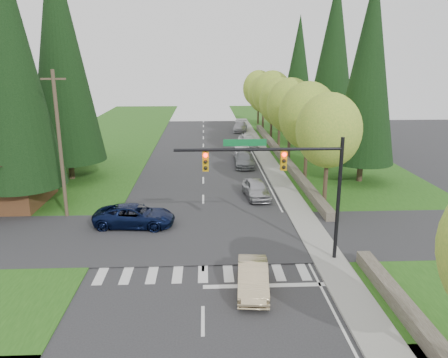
{
  "coord_description": "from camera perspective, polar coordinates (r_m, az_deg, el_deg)",
  "views": [
    {
      "loc": [
        0.16,
        -17.14,
        10.65
      ],
      "look_at": [
        1.44,
        11.24,
        2.8
      ],
      "focal_mm": 35.0,
      "sensor_mm": 36.0,
      "label": 1
    }
  ],
  "objects": [
    {
      "name": "ground",
      "position": [
        20.18,
        -2.77,
        -16.43
      ],
      "size": [
        120.0,
        120.0,
        0.0
      ],
      "primitive_type": "plane",
      "color": "#28282B",
      "rests_on": "ground"
    },
    {
      "name": "parked_car_d",
      "position": [
        54.31,
        3.15,
        4.98
      ],
      "size": [
        2.47,
        4.92,
        1.61
      ],
      "primitive_type": "imported",
      "rotation": [
        0.0,
        0.0,
        0.12
      ],
      "color": "silver",
      "rests_on": "ground"
    },
    {
      "name": "sedan_champagne",
      "position": [
        21.13,
        3.8,
        -12.78
      ],
      "size": [
        1.76,
        4.16,
        1.34
      ],
      "primitive_type": "imported",
      "rotation": [
        0.0,
        0.0,
        -0.09
      ],
      "color": "beige",
      "rests_on": "ground"
    },
    {
      "name": "parked_car_c",
      "position": [
        47.58,
        2.34,
        3.41
      ],
      "size": [
        1.71,
        4.54,
        1.48
      ],
      "primitive_type": "imported",
      "rotation": [
        0.0,
        0.0,
        0.03
      ],
      "color": "#B3B3B8",
      "rests_on": "ground"
    },
    {
      "name": "decid_tree_6",
      "position": [
        73.85,
        4.54,
        11.69
      ],
      "size": [
        5.2,
        5.2,
        8.86
      ],
      "color": "#38281C",
      "rests_on": "ground"
    },
    {
      "name": "grass_west",
      "position": [
        40.81,
        -21.3,
        -0.72
      ],
      "size": [
        14.0,
        110.0,
        0.06
      ],
      "primitive_type": "cube",
      "color": "#225115",
      "rests_on": "ground"
    },
    {
      "name": "stone_wall_south",
      "position": [
        19.42,
        24.98,
        -18.2
      ],
      "size": [
        0.7,
        14.0,
        0.7
      ],
      "primitive_type": "cube",
      "color": "#4C4438",
      "rests_on": "ground"
    },
    {
      "name": "traffic_signal",
      "position": [
        22.76,
        8.15,
        0.87
      ],
      "size": [
        8.7,
        0.37,
        6.8
      ],
      "color": "black",
      "rests_on": "ground"
    },
    {
      "name": "suv_navy",
      "position": [
        29.21,
        -11.58,
        -4.74
      ],
      "size": [
        5.42,
        2.88,
        1.45
      ],
      "primitive_type": "imported",
      "rotation": [
        0.0,
        0.0,
        1.48
      ],
      "color": "#0A1233",
      "rests_on": "ground"
    },
    {
      "name": "utility_pole",
      "position": [
        31.19,
        -20.65,
        4.28
      ],
      "size": [
        1.6,
        0.24,
        10.0
      ],
      "color": "#473828",
      "rests_on": "ground"
    },
    {
      "name": "stone_wall_north",
      "position": [
        48.98,
        7.4,
        3.18
      ],
      "size": [
        0.7,
        40.0,
        0.7
      ],
      "primitive_type": "cube",
      "color": "#4C4438",
      "rests_on": "ground"
    },
    {
      "name": "decid_tree_2",
      "position": [
        46.25,
        8.69,
        9.42
      ],
      "size": [
        5.0,
        5.0,
        8.82
      ],
      "color": "#38281C",
      "rests_on": "ground"
    },
    {
      "name": "curb_east",
      "position": [
        40.97,
        5.77,
        0.4
      ],
      "size": [
        0.2,
        80.0,
        0.13
      ],
      "primitive_type": "cube",
      "color": "gray",
      "rests_on": "ground"
    },
    {
      "name": "conifer_e_b",
      "position": [
        53.25,
        14.09,
        15.16
      ],
      "size": [
        6.12,
        6.12,
        19.8
      ],
      "color": "#38281C",
      "rests_on": "ground"
    },
    {
      "name": "decid_tree_5",
      "position": [
        66.93,
        5.19,
        11.0
      ],
      "size": [
        4.8,
        4.8,
        8.3
      ],
      "color": "#38281C",
      "rests_on": "ground"
    },
    {
      "name": "parked_car_a",
      "position": [
        34.53,
        4.24,
        -1.29
      ],
      "size": [
        2.17,
        4.45,
        1.46
      ],
      "primitive_type": "imported",
      "rotation": [
        0.0,
        0.0,
        0.11
      ],
      "color": "#AEAEB3",
      "rests_on": "ground"
    },
    {
      "name": "decid_tree_3",
      "position": [
        53.15,
        7.33,
        9.94
      ],
      "size": [
        5.0,
        5.0,
        8.55
      ],
      "color": "#38281C",
      "rests_on": "ground"
    },
    {
      "name": "decid_tree_0",
      "position": [
        32.81,
        13.51,
        6.17
      ],
      "size": [
        4.8,
        4.8,
        8.37
      ],
      "color": "#38281C",
      "rests_on": "ground"
    },
    {
      "name": "decid_tree_4",
      "position": [
        60.01,
        6.29,
        10.97
      ],
      "size": [
        5.4,
        5.4,
        9.18
      ],
      "color": "#38281C",
      "rests_on": "ground"
    },
    {
      "name": "conifer_w_a",
      "position": [
        33.8,
        -26.36,
        14.15
      ],
      "size": [
        6.12,
        6.12,
        19.8
      ],
      "color": "#38281C",
      "rests_on": "ground"
    },
    {
      "name": "decid_tree_1",
      "position": [
        39.51,
        10.92,
        8.12
      ],
      "size": [
        5.2,
        5.2,
        8.8
      ],
      "color": "#38281C",
      "rests_on": "ground"
    },
    {
      "name": "parked_car_b",
      "position": [
        44.62,
        2.67,
        2.53
      ],
      "size": [
        2.09,
        4.81,
        1.38
      ],
      "primitive_type": "imported",
      "rotation": [
        0.0,
        0.0,
        -0.03
      ],
      "color": "slate",
      "rests_on": "ground"
    },
    {
      "name": "sidewalk_east",
      "position": [
        41.1,
        6.94,
        0.41
      ],
      "size": [
        1.8,
        80.0,
        0.13
      ],
      "primitive_type": "cube",
      "color": "gray",
      "rests_on": "ground"
    },
    {
      "name": "brown_building",
      "position": [
        36.32,
        -27.21,
        1.78
      ],
      "size": [
        8.4,
        8.4,
        5.4
      ],
      "color": "#4C2D19",
      "rests_on": "ground"
    },
    {
      "name": "conifer_w_c",
      "position": [
        40.99,
        -20.62,
        15.41
      ],
      "size": [
        6.46,
        6.46,
        20.8
      ],
      "color": "#38281C",
      "rests_on": "ground"
    },
    {
      "name": "parked_car_e",
      "position": [
        66.6,
        2.14,
        6.87
      ],
      "size": [
        2.65,
        5.21,
        1.45
      ],
      "primitive_type": "imported",
      "rotation": [
        0.0,
        0.0,
        -0.13
      ],
      "color": "#9E9FA3",
      "rests_on": "ground"
    },
    {
      "name": "conifer_e_c",
      "position": [
        66.6,
        9.7,
        14.07
      ],
      "size": [
        5.1,
        5.1,
        16.8
      ],
      "color": "#38281C",
      "rests_on": "ground"
    },
    {
      "name": "cross_street",
      "position": [
        27.3,
        -2.75,
        -7.53
      ],
      "size": [
        120.0,
        8.0,
        0.1
      ],
      "primitive_type": "cube",
      "color": "#28282B",
      "rests_on": "ground"
    },
    {
      "name": "grass_east",
      "position": [
        40.7,
        15.9,
        -0.28
      ],
      "size": [
        14.0,
        110.0,
        0.06
      ],
      "primitive_type": "cube",
      "color": "#225115",
      "rests_on": "ground"
    },
    {
      "name": "conifer_e_a",
      "position": [
        39.64,
        18.37,
        13.45
      ],
      "size": [
        5.44,
        5.44,
        17.8
      ],
      "color": "#38281C",
      "rests_on": "ground"
    },
    {
      "name": "conifer_w_e",
      "position": [
        47.31,
        -20.65,
        14.06
      ],
      "size": [
        5.78,
        5.78,
        18.8
      ],
      "color": "#38281C",
      "rests_on": "ground"
    }
  ]
}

